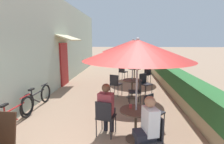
{
  "coord_description": "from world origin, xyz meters",
  "views": [
    {
      "loc": [
        0.65,
        -2.07,
        2.22
      ],
      "look_at": [
        0.15,
        4.65,
        1.0
      ],
      "focal_mm": 28.0,
      "sensor_mm": 36.0,
      "label": 1
    }
  ],
  "objects_px": {
    "seated_patron_near_right": "(107,107)",
    "bicycle_leaning": "(14,114)",
    "patio_umbrella_near": "(138,50)",
    "cafe_chair_mid_right": "(145,82)",
    "coffee_cup_near": "(131,106)",
    "cafe_chair_near_left": "(152,109)",
    "patio_table_near": "(136,119)",
    "cafe_chair_near_right": "(105,115)",
    "cafe_chair_mid_left": "(137,90)",
    "cafe_chair_mid_back": "(115,83)",
    "patio_table_far": "(134,72)",
    "bicycle_second": "(37,98)",
    "cafe_chair_far_left": "(147,73)",
    "patio_table_mid": "(132,85)",
    "seated_patron_near_back": "(147,126)",
    "patio_umbrella_far": "(135,44)",
    "patio_umbrella_mid": "(133,46)",
    "cafe_chair_far_right": "(123,71)",
    "coffee_cup_far": "(135,68)"
  },
  "relations": [
    {
      "from": "coffee_cup_near",
      "to": "cafe_chair_mid_left",
      "type": "distance_m",
      "value": 2.23
    },
    {
      "from": "cafe_chair_near_right",
      "to": "seated_patron_near_back",
      "type": "bearing_deg",
      "value": -28.25
    },
    {
      "from": "patio_table_far",
      "to": "patio_umbrella_far",
      "type": "distance_m",
      "value": 1.52
    },
    {
      "from": "bicycle_second",
      "to": "patio_table_mid",
      "type": "bearing_deg",
      "value": 24.73
    },
    {
      "from": "bicycle_leaning",
      "to": "bicycle_second",
      "type": "bearing_deg",
      "value": 94.29
    },
    {
      "from": "cafe_chair_mid_left",
      "to": "patio_table_near",
      "type": "bearing_deg",
      "value": 170.85
    },
    {
      "from": "seated_patron_near_right",
      "to": "bicycle_leaning",
      "type": "xyz_separation_m",
      "value": [
        -2.44,
        0.17,
        -0.35
      ]
    },
    {
      "from": "cafe_chair_mid_back",
      "to": "cafe_chair_far_left",
      "type": "xyz_separation_m",
      "value": [
        1.55,
        2.34,
        0.0
      ]
    },
    {
      "from": "cafe_chair_mid_right",
      "to": "bicycle_leaning",
      "type": "distance_m",
      "value": 4.8
    },
    {
      "from": "patio_umbrella_near",
      "to": "cafe_chair_mid_right",
      "type": "distance_m",
      "value": 3.81
    },
    {
      "from": "coffee_cup_near",
      "to": "cafe_chair_mid_back",
      "type": "distance_m",
      "value": 3.17
    },
    {
      "from": "cafe_chair_near_left",
      "to": "patio_table_near",
      "type": "bearing_deg",
      "value": 6.2
    },
    {
      "from": "coffee_cup_near",
      "to": "patio_table_mid",
      "type": "distance_m",
      "value": 2.91
    },
    {
      "from": "coffee_cup_far",
      "to": "cafe_chair_mid_right",
      "type": "bearing_deg",
      "value": -82.8
    },
    {
      "from": "cafe_chair_near_right",
      "to": "cafe_chair_mid_right",
      "type": "relative_size",
      "value": 1.0
    },
    {
      "from": "patio_table_near",
      "to": "seated_patron_near_back",
      "type": "bearing_deg",
      "value": -76.85
    },
    {
      "from": "seated_patron_near_right",
      "to": "cafe_chair_far_left",
      "type": "distance_m",
      "value": 5.57
    },
    {
      "from": "coffee_cup_near",
      "to": "cafe_chair_near_left",
      "type": "bearing_deg",
      "value": 40.42
    },
    {
      "from": "patio_table_mid",
      "to": "cafe_chair_far_right",
      "type": "xyz_separation_m",
      "value": [
        -0.42,
        3.14,
        0.02
      ]
    },
    {
      "from": "patio_umbrella_near",
      "to": "cafe_chair_near_left",
      "type": "distance_m",
      "value": 1.66
    },
    {
      "from": "cafe_chair_mid_back",
      "to": "patio_table_near",
      "type": "bearing_deg",
      "value": -53.7
    },
    {
      "from": "cafe_chair_near_right",
      "to": "seated_patron_near_right",
      "type": "xyz_separation_m",
      "value": [
        0.03,
        0.11,
        0.17
      ]
    },
    {
      "from": "patio_table_near",
      "to": "coffee_cup_far",
      "type": "xyz_separation_m",
      "value": [
        0.28,
        5.71,
        0.26
      ]
    },
    {
      "from": "seated_patron_near_back",
      "to": "coffee_cup_near",
      "type": "bearing_deg",
      "value": 3.78
    },
    {
      "from": "seated_patron_near_right",
      "to": "cafe_chair_mid_back",
      "type": "xyz_separation_m",
      "value": [
        0.04,
        3.01,
        -0.17
      ]
    },
    {
      "from": "patio_table_far",
      "to": "bicycle_second",
      "type": "height_order",
      "value": "bicycle_second"
    },
    {
      "from": "cafe_chair_mid_left",
      "to": "seated_patron_near_right",
      "type": "bearing_deg",
      "value": 153.04
    },
    {
      "from": "patio_umbrella_near",
      "to": "seated_patron_near_right",
      "type": "bearing_deg",
      "value": 163.15
    },
    {
      "from": "cafe_chair_mid_left",
      "to": "cafe_chair_mid_back",
      "type": "xyz_separation_m",
      "value": [
        -0.81,
        0.92,
        0.0
      ]
    },
    {
      "from": "patio_table_mid",
      "to": "patio_umbrella_far",
      "type": "distance_m",
      "value": 3.24
    },
    {
      "from": "seated_patron_near_right",
      "to": "cafe_chair_far_left",
      "type": "xyz_separation_m",
      "value": [
        1.58,
        5.34,
        -0.17
      ]
    },
    {
      "from": "seated_patron_near_back",
      "to": "cafe_chair_mid_right",
      "type": "height_order",
      "value": "seated_patron_near_back"
    },
    {
      "from": "patio_table_far",
      "to": "cafe_chair_far_left",
      "type": "height_order",
      "value": "cafe_chair_far_left"
    },
    {
      "from": "seated_patron_near_right",
      "to": "bicycle_second",
      "type": "distance_m",
      "value": 2.89
    },
    {
      "from": "cafe_chair_mid_left",
      "to": "cafe_chair_far_right",
      "type": "bearing_deg",
      "value": 3.22
    },
    {
      "from": "cafe_chair_mid_back",
      "to": "patio_table_far",
      "type": "relative_size",
      "value": 1.2
    },
    {
      "from": "patio_table_near",
      "to": "patio_umbrella_near",
      "type": "distance_m",
      "value": 1.52
    },
    {
      "from": "patio_table_far",
      "to": "bicycle_second",
      "type": "distance_m",
      "value": 5.38
    },
    {
      "from": "patio_table_near",
      "to": "seated_patron_near_back",
      "type": "relative_size",
      "value": 0.58
    },
    {
      "from": "patio_table_far",
      "to": "seated_patron_near_right",
      "type": "bearing_deg",
      "value": -99.43
    },
    {
      "from": "patio_table_near",
      "to": "cafe_chair_near_right",
      "type": "bearing_deg",
      "value": 172.22
    },
    {
      "from": "patio_table_near",
      "to": "patio_umbrella_mid",
      "type": "bearing_deg",
      "value": 89.41
    },
    {
      "from": "cafe_chair_mid_left",
      "to": "cafe_chair_near_right",
      "type": "bearing_deg",
      "value": 153.41
    },
    {
      "from": "bicycle_second",
      "to": "patio_table_near",
      "type": "bearing_deg",
      "value": -25.72
    },
    {
      "from": "patio_umbrella_near",
      "to": "cafe_chair_mid_left",
      "type": "relative_size",
      "value": 2.65
    },
    {
      "from": "patio_table_far",
      "to": "cafe_chair_near_right",
      "type": "bearing_deg",
      "value": -99.52
    },
    {
      "from": "coffee_cup_far",
      "to": "bicycle_leaning",
      "type": "bearing_deg",
      "value": -122.39
    },
    {
      "from": "cafe_chair_near_left",
      "to": "patio_table_mid",
      "type": "xyz_separation_m",
      "value": [
        -0.4,
        2.42,
        -0.02
      ]
    },
    {
      "from": "bicycle_leaning",
      "to": "patio_umbrella_far",
      "type": "bearing_deg",
      "value": 61.21
    },
    {
      "from": "patio_umbrella_mid",
      "to": "bicycle_second",
      "type": "bearing_deg",
      "value": -157.56
    }
  ]
}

